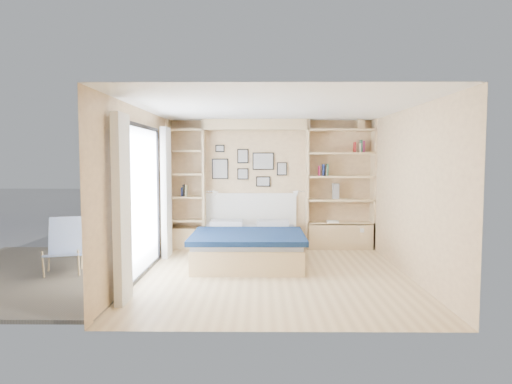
{
  "coord_description": "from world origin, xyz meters",
  "views": [
    {
      "loc": [
        -0.21,
        -6.76,
        1.76
      ],
      "look_at": [
        -0.28,
        0.9,
        1.19
      ],
      "focal_mm": 32.0,
      "sensor_mm": 36.0,
      "label": 1
    }
  ],
  "objects": [
    {
      "name": "deck_chair",
      "position": [
        -3.23,
        0.15,
        0.41
      ],
      "size": [
        0.73,
        0.96,
        0.85
      ],
      "rotation": [
        0.0,
        0.0,
        0.29
      ],
      "color": "tan",
      "rests_on": "ground"
    },
    {
      "name": "reading_lamps",
      "position": [
        -0.3,
        2.0,
        1.1
      ],
      "size": [
        1.92,
        0.12,
        0.15
      ],
      "color": "silver",
      "rests_on": "ground"
    },
    {
      "name": "deck",
      "position": [
        -3.6,
        0.0,
        0.0
      ],
      "size": [
        3.2,
        4.0,
        0.05
      ],
      "primitive_type": "cube",
      "color": "#6C6050",
      "rests_on": "ground"
    },
    {
      "name": "bed",
      "position": [
        -0.41,
        0.96,
        0.28
      ],
      "size": [
        1.82,
        2.42,
        1.07
      ],
      "color": "#D2BB83",
      "rests_on": "ground"
    },
    {
      "name": "shelf_decor",
      "position": [
        1.04,
        2.07,
        1.67
      ],
      "size": [
        3.56,
        0.23,
        2.03
      ],
      "color": "#A41A44",
      "rests_on": "ground"
    },
    {
      "name": "ground",
      "position": [
        0.0,
        0.0,
        0.0
      ],
      "size": [
        4.5,
        4.5,
        0.0
      ],
      "primitive_type": "plane",
      "color": "#D9BB89",
      "rests_on": "ground"
    },
    {
      "name": "room_shell",
      "position": [
        -0.39,
        1.52,
        1.08
      ],
      "size": [
        4.5,
        4.5,
        4.5
      ],
      "color": "#DBB782",
      "rests_on": "ground"
    },
    {
      "name": "photo_gallery",
      "position": [
        -0.45,
        2.22,
        1.6
      ],
      "size": [
        1.48,
        0.02,
        0.82
      ],
      "color": "black",
      "rests_on": "ground"
    }
  ]
}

